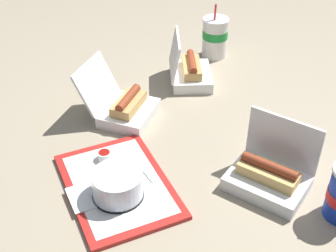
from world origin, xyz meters
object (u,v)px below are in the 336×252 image
(cake_container, at_px, (118,185))
(plastic_fork, at_px, (144,170))
(clamshell_hotdog_left, at_px, (189,71))
(clamshell_hotdog_front, at_px, (269,175))
(ketchup_cup, at_px, (104,155))
(food_tray, at_px, (118,185))
(clamshell_hotdog_right, at_px, (125,107))
(soda_cup_right, at_px, (215,37))

(cake_container, bearing_deg, plastic_fork, 134.57)
(clamshell_hotdog_left, bearing_deg, clamshell_hotdog_front, 7.30)
(cake_container, xyz_separation_m, ketchup_cup, (-0.15, -0.02, -0.02))
(cake_container, bearing_deg, clamshell_hotdog_left, 149.23)
(food_tray, distance_m, plastic_fork, 0.09)
(clamshell_hotdog_right, bearing_deg, food_tray, -11.03)
(plastic_fork, height_order, clamshell_hotdog_front, clamshell_hotdog_front)
(clamshell_hotdog_front, bearing_deg, plastic_fork, -110.27)
(plastic_fork, distance_m, clamshell_hotdog_right, 0.28)
(cake_container, bearing_deg, soda_cup_right, 146.88)
(cake_container, relative_size, clamshell_hotdog_right, 0.48)
(clamshell_hotdog_right, bearing_deg, ketchup_cup, -22.47)
(plastic_fork, distance_m, clamshell_hotdog_front, 0.34)
(ketchup_cup, bearing_deg, clamshell_hotdog_left, 138.63)
(clamshell_hotdog_front, distance_m, clamshell_hotdog_right, 0.52)
(clamshell_hotdog_right, height_order, soda_cup_right, soda_cup_right)
(cake_container, relative_size, clamshell_hotdog_front, 0.53)
(soda_cup_right, bearing_deg, food_tray, -34.55)
(food_tray, distance_m, clamshell_hotdog_left, 0.59)
(soda_cup_right, bearing_deg, cake_container, -33.12)
(ketchup_cup, height_order, plastic_fork, ketchup_cup)
(clamshell_hotdog_left, bearing_deg, clamshell_hotdog_right, -54.86)
(clamshell_hotdog_front, relative_size, clamshell_hotdog_left, 1.20)
(clamshell_hotdog_right, bearing_deg, clamshell_hotdog_left, 125.14)
(food_tray, distance_m, cake_container, 0.06)
(food_tray, xyz_separation_m, plastic_fork, (-0.04, 0.08, 0.01))
(clamshell_hotdog_left, distance_m, soda_cup_right, 0.23)
(cake_container, bearing_deg, clamshell_hotdog_right, 169.66)
(plastic_fork, relative_size, clamshell_hotdog_left, 0.52)
(food_tray, bearing_deg, clamshell_hotdog_left, 147.43)
(plastic_fork, bearing_deg, cake_container, -64.04)
(clamshell_hotdog_front, bearing_deg, clamshell_hotdog_left, -172.70)
(cake_container, xyz_separation_m, clamshell_hotdog_front, (0.04, 0.40, -0.01))
(ketchup_cup, distance_m, plastic_fork, 0.13)
(clamshell_hotdog_right, distance_m, soda_cup_right, 0.54)
(plastic_fork, xyz_separation_m, clamshell_hotdog_front, (0.12, 0.32, 0.03))
(cake_container, height_order, clamshell_hotdog_left, clamshell_hotdog_left)
(ketchup_cup, bearing_deg, clamshell_hotdog_right, 157.53)
(food_tray, height_order, cake_container, cake_container)
(plastic_fork, distance_m, soda_cup_right, 0.75)
(cake_container, relative_size, ketchup_cup, 3.37)
(cake_container, height_order, plastic_fork, cake_container)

